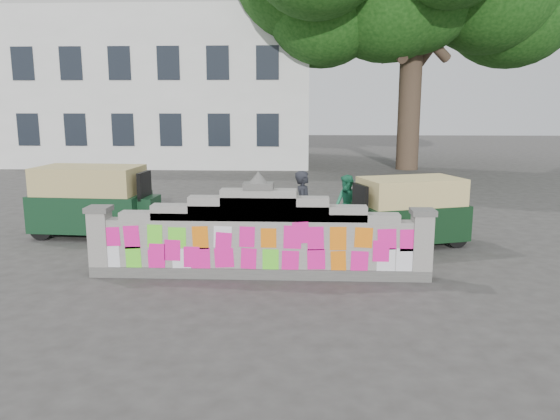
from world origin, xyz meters
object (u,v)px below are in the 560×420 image
Objects in this scene: cyclist_rider at (304,219)px; rickshaw_left at (94,200)px; rickshaw_right at (407,211)px; pedestrian at (347,205)px; cyclist_bike at (303,234)px.

rickshaw_left is at bearing 76.89° from cyclist_rider.
rickshaw_left reaches higher than cyclist_rider.
rickshaw_left is 7.61m from rickshaw_right.
pedestrian is at bearing -23.76° from cyclist_rider.
cyclist_rider is 1.06× the size of pedestrian.
pedestrian is (1.07, 2.02, -0.05)m from cyclist_rider.
cyclist_bike is 5.46m from rickshaw_left.
rickshaw_left reaches higher than pedestrian.
rickshaw_right is at bearing -62.68° from cyclist_rider.
cyclist_bike is at bearing -13.69° from rickshaw_left.
cyclist_bike is 2.62m from rickshaw_right.
pedestrian is 6.28m from rickshaw_left.
rickshaw_left is (-6.26, -0.41, 0.15)m from pedestrian.
rickshaw_right is at bearing -0.88° from rickshaw_left.
rickshaw_right is at bearing -62.68° from cyclist_bike.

